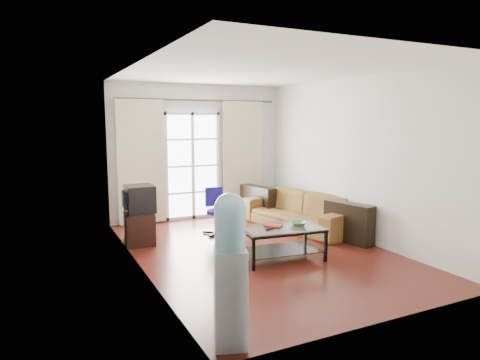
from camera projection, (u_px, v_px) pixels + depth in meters
name	position (u px, v px, depth m)	size (l,w,h in m)	color
floor	(259.00, 251.00, 6.56)	(5.20, 5.20, 0.00)	#581F14
ceiling	(260.00, 70.00, 6.18)	(5.20, 5.20, 0.00)	white
wall_back	(198.00, 152.00, 8.69)	(3.60, 0.02, 2.70)	silver
wall_front	(390.00, 188.00, 4.05)	(3.60, 0.02, 2.70)	silver
wall_left	(139.00, 169.00, 5.59)	(0.02, 5.20, 2.70)	silver
wall_right	(354.00, 159.00, 7.15)	(0.02, 5.20, 2.70)	silver
french_door	(193.00, 166.00, 8.61)	(1.16, 0.06, 2.15)	white
curtain_rod	(200.00, 100.00, 8.46)	(0.04, 0.04, 3.30)	#4C3F2D
curtain_left	(141.00, 162.00, 8.08)	(0.90, 0.07, 2.35)	beige
curtain_right	(243.00, 158.00, 9.01)	(0.90, 0.07, 2.35)	beige
radiator	(236.00, 199.00, 9.08)	(0.64, 0.12, 0.64)	gray
sofa	(298.00, 211.00, 7.88)	(1.35, 2.40, 0.66)	brown
coffee_table	(281.00, 239.00, 6.10)	(1.22, 0.78, 0.47)	silver
bowl	(298.00, 224.00, 6.20)	(0.29, 0.29, 0.06)	green
book	(271.00, 227.00, 6.09)	(0.29, 0.30, 0.02)	maroon
remote	(270.00, 229.00, 5.99)	(0.16, 0.04, 0.02)	black
tv_stand	(139.00, 227.00, 6.98)	(0.46, 0.69, 0.51)	black
crt_tv	(138.00, 199.00, 6.91)	(0.49, 0.48, 0.44)	black
task_chair	(217.00, 220.00, 7.51)	(0.56, 0.56, 0.81)	black
water_cooler	(230.00, 268.00, 3.69)	(0.36, 0.36, 1.38)	silver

